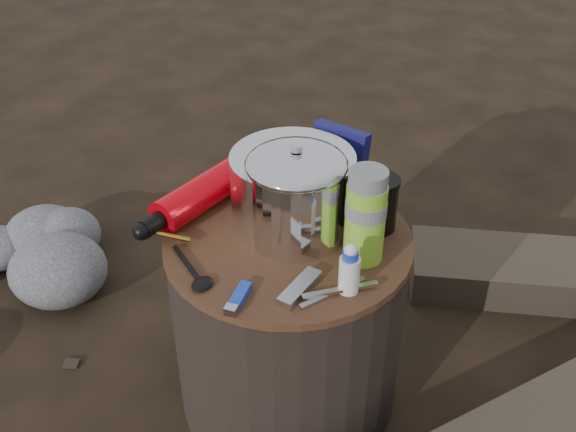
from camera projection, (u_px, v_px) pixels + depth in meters
The scene contains 14 objects.
ground at pixel (288, 391), 1.53m from camera, with size 60.00×60.00×0.00m, color black.
stump at pixel (288, 321), 1.41m from camera, with size 0.47×0.47×0.43m, color black.
foil_windscreen at pixel (293, 189), 1.29m from camera, with size 0.24×0.24×0.14m, color white.
camping_pot at pixel (296, 194), 1.24m from camera, with size 0.18×0.18×0.18m, color silver.
fuel_bottle at pixel (201, 194), 1.34m from camera, with size 0.07×0.29×0.07m, color red, non-canonical shape.
thermos at pixel (365, 216), 1.18m from camera, with size 0.07×0.07×0.18m, color #87C52E.
travel_mug at pixel (378, 204), 1.28m from camera, with size 0.07×0.07×0.11m, color black.
stuff_sack at pixel (280, 160), 1.41m from camera, with size 0.16×0.13×0.11m, color #F2B700.
food_pouch at pixel (338, 162), 1.37m from camera, with size 0.12×0.03×0.15m, color #121153.
lighter at pixel (240, 295), 1.14m from camera, with size 0.02×0.08×0.01m, color #1B3EBF.
multitool at pixel (300, 288), 1.15m from camera, with size 0.03×0.10×0.01m, color silver.
pot_grabber at pixel (333, 291), 1.15m from camera, with size 0.04×0.13×0.01m, color silver, non-canonical shape.
spork at pixel (187, 264), 1.21m from camera, with size 0.03×0.13×0.01m, color black, non-canonical shape.
squeeze_bottle at pixel (349, 270), 1.14m from camera, with size 0.04×0.04×0.09m, color silver.
Camera 1 is at (0.50, -0.90, 1.20)m, focal length 42.49 mm.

